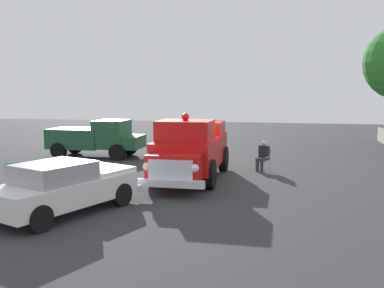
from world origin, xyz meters
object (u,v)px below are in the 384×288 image
parked_pickup (96,138)px  classic_hot_rod (65,186)px  lawn_chair_near_truck (264,157)px  traffic_cone (113,178)px  lawn_chair_spare (14,176)px  spectator_seated (263,155)px  vintage_fire_truck (191,148)px

parked_pickup → classic_hot_rod: bearing=-159.8°
parked_pickup → lawn_chair_near_truck: 8.89m
traffic_cone → lawn_chair_spare: bearing=123.2°
classic_hot_rod → spectator_seated: size_ratio=3.67×
spectator_seated → lawn_chair_near_truck: bearing=-24.8°
spectator_seated → traffic_cone: 6.51m
lawn_chair_near_truck → traffic_cone: lawn_chair_near_truck is taller
parked_pickup → lawn_chair_near_truck: (-2.04, -8.65, -0.40)m
lawn_chair_near_truck → lawn_chair_spare: 9.87m
vintage_fire_truck → traffic_cone: (-1.79, 2.46, -0.89)m
vintage_fire_truck → spectator_seated: size_ratio=4.63×
classic_hot_rod → spectator_seated: bearing=-33.6°
classic_hot_rod → traffic_cone: (3.47, 0.04, -0.44)m
classic_hot_rod → spectator_seated: classic_hot_rod is taller
parked_pickup → lawn_chair_near_truck: bearing=-103.3°
lawn_chair_spare → vintage_fire_truck: bearing=-55.4°
vintage_fire_truck → lawn_chair_near_truck: 3.63m
vintage_fire_truck → classic_hot_rod: (-5.27, 2.41, -0.45)m
lawn_chair_near_truck → lawn_chair_spare: bearing=127.3°
parked_pickup → lawn_chair_spare: (-8.03, -0.80, -0.40)m
traffic_cone → spectator_seated: bearing=-51.1°
classic_hot_rod → lawn_chair_spare: 3.25m
vintage_fire_truck → traffic_cone: size_ratio=9.41×
vintage_fire_truck → lawn_chair_near_truck: size_ratio=5.86×
lawn_chair_near_truck → vintage_fire_truck: bearing=132.1°
lawn_chair_near_truck → lawn_chair_spare: same height
classic_hot_rod → traffic_cone: size_ratio=7.45×
parked_pickup → spectator_seated: 8.86m
vintage_fire_truck → spectator_seated: vintage_fire_truck is taller
spectator_seated → traffic_cone: (-4.08, 5.06, -0.39)m
lawn_chair_spare → parked_pickup: bearing=5.7°
classic_hot_rod → lawn_chair_spare: classic_hot_rod is taller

